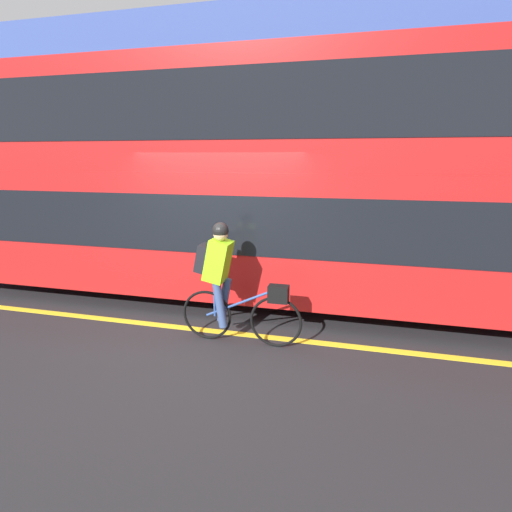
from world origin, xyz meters
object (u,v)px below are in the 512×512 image
Objects in this scene: cyclist_on_bike at (228,279)px; street_sign_post at (127,192)px; bus at (271,175)px; trash_bin at (441,236)px.

street_sign_post is at bearing 131.01° from cyclist_on_bike.
bus is at bearing 85.06° from cyclist_on_bike.
street_sign_post reaches higher than cyclist_on_bike.
cyclist_on_bike is (-0.16, -1.88, -1.27)m from bus.
cyclist_on_bike is 1.94× the size of trash_bin.
bus is 5.44m from trash_bin.
cyclist_on_bike is 0.71× the size of street_sign_post.
street_sign_post is (-5.16, 3.87, -0.72)m from bus.
cyclist_on_bike is at bearing -48.99° from street_sign_post.
cyclist_on_bike is at bearing -122.24° from trash_bin.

